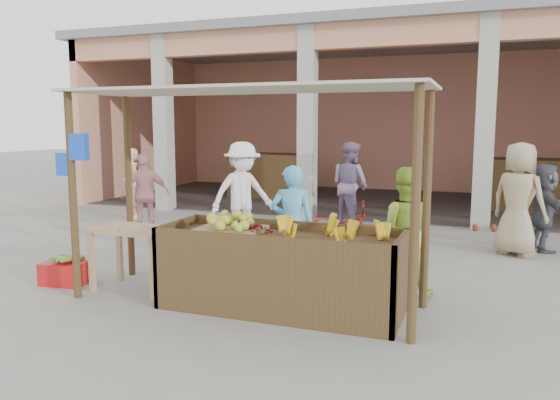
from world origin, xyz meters
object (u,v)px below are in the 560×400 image
at_px(side_table, 134,239).
at_px(red_crate, 66,273).
at_px(motorcycle, 332,230).
at_px(vendor_blue, 292,221).
at_px(fruit_stall, 281,273).
at_px(vendor_green, 404,228).

distance_m(side_table, red_crate, 1.10).
bearing_deg(motorcycle, vendor_blue, 160.23).
relative_size(side_table, vendor_blue, 0.61).
xyz_separation_m(side_table, red_crate, (-0.98, -0.10, -0.49)).
distance_m(fruit_stall, motorcycle, 2.28).
bearing_deg(vendor_green, motorcycle, -50.13).
bearing_deg(fruit_stall, vendor_green, 40.83).
height_order(fruit_stall, vendor_blue, vendor_blue).
xyz_separation_m(fruit_stall, vendor_green, (1.16, 1.00, 0.40)).
xyz_separation_m(red_crate, vendor_green, (4.04, 1.06, 0.66)).
distance_m(fruit_stall, vendor_blue, 1.07).
relative_size(red_crate, vendor_green, 0.34).
bearing_deg(vendor_blue, red_crate, 3.03).
xyz_separation_m(vendor_blue, vendor_green, (1.37, 0.03, -0.00)).
relative_size(vendor_green, motorcycle, 0.91).
distance_m(vendor_blue, vendor_green, 1.37).
bearing_deg(vendor_green, vendor_blue, -2.16).
relative_size(red_crate, vendor_blue, 0.34).
height_order(fruit_stall, red_crate, fruit_stall).
xyz_separation_m(side_table, vendor_green, (3.06, 0.96, 0.17)).
xyz_separation_m(fruit_stall, red_crate, (-2.87, -0.06, -0.26)).
bearing_deg(side_table, vendor_green, 19.63).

